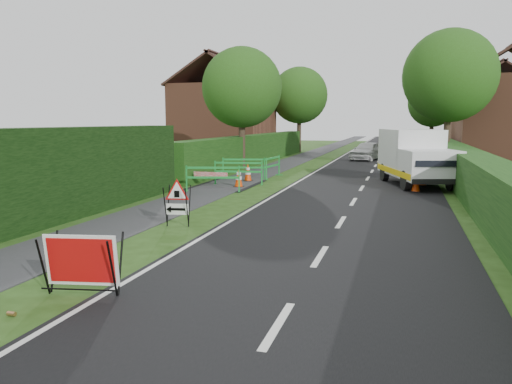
# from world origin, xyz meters

# --- Properties ---
(ground) EXTENTS (120.00, 120.00, 0.00)m
(ground) POSITION_xyz_m (0.00, 0.00, 0.00)
(ground) COLOR #244212
(ground) RESTS_ON ground
(road_surface) EXTENTS (6.00, 90.00, 0.02)m
(road_surface) POSITION_xyz_m (2.50, 35.00, 0.00)
(road_surface) COLOR black
(road_surface) RESTS_ON ground
(footpath) EXTENTS (2.00, 90.00, 0.02)m
(footpath) POSITION_xyz_m (-3.00, 35.00, 0.01)
(footpath) COLOR #2D2D30
(footpath) RESTS_ON ground
(hedge_west_far) EXTENTS (1.00, 24.00, 1.80)m
(hedge_west_far) POSITION_xyz_m (-5.00, 22.00, 0.00)
(hedge_west_far) COLOR #14380F
(hedge_west_far) RESTS_ON ground
(hedge_east) EXTENTS (1.20, 50.00, 1.50)m
(hedge_east) POSITION_xyz_m (6.50, 16.00, 0.00)
(hedge_east) COLOR #14380F
(hedge_east) RESTS_ON ground
(house_west) EXTENTS (7.50, 7.40, 7.88)m
(house_west) POSITION_xyz_m (-10.00, 30.00, 2.90)
(house_west) COLOR brown
(house_west) RESTS_ON ground
(house_east_b) EXTENTS (7.50, 7.40, 7.88)m
(house_east_b) POSITION_xyz_m (12.00, 42.00, 2.90)
(house_east_b) COLOR brown
(house_east_b) RESTS_ON ground
(tree_nw) EXTENTS (4.40, 4.40, 6.70)m
(tree_nw) POSITION_xyz_m (-4.60, 18.00, 4.48)
(tree_nw) COLOR #2D2116
(tree_nw) RESTS_ON ground
(tree_ne) EXTENTS (5.20, 5.20, 7.79)m
(tree_ne) POSITION_xyz_m (6.40, 22.00, 5.17)
(tree_ne) COLOR #2D2116
(tree_ne) RESTS_ON ground
(tree_fw) EXTENTS (4.80, 4.80, 7.24)m
(tree_fw) POSITION_xyz_m (-4.60, 34.00, 4.83)
(tree_fw) COLOR #2D2116
(tree_fw) RESTS_ON ground
(tree_fe) EXTENTS (4.20, 4.20, 6.33)m
(tree_fe) POSITION_xyz_m (6.40, 38.00, 4.22)
(tree_fe) COLOR #2D2116
(tree_fe) RESTS_ON ground
(red_rect_sign) EXTENTS (1.22, 0.87, 0.96)m
(red_rect_sign) POSITION_xyz_m (-0.66, -2.23, 0.55)
(red_rect_sign) COLOR black
(red_rect_sign) RESTS_ON ground
(triangle_sign) EXTENTS (0.81, 0.81, 1.03)m
(triangle_sign) POSITION_xyz_m (-1.45, 2.78, 0.72)
(triangle_sign) COLOR black
(triangle_sign) RESTS_ON ground
(works_van) EXTENTS (3.31, 5.40, 2.31)m
(works_van) POSITION_xyz_m (4.52, 13.25, 1.23)
(works_van) COLOR silver
(works_van) RESTS_ON ground
(traffic_cone_0) EXTENTS (0.38, 0.38, 0.79)m
(traffic_cone_0) POSITION_xyz_m (4.54, 11.10, 0.39)
(traffic_cone_0) COLOR black
(traffic_cone_0) RESTS_ON ground
(traffic_cone_1) EXTENTS (0.38, 0.38, 0.79)m
(traffic_cone_1) POSITION_xyz_m (4.85, 13.05, 0.39)
(traffic_cone_1) COLOR black
(traffic_cone_1) RESTS_ON ground
(traffic_cone_2) EXTENTS (0.38, 0.38, 0.79)m
(traffic_cone_2) POSITION_xyz_m (4.98, 16.38, 0.39)
(traffic_cone_2) COLOR black
(traffic_cone_2) RESTS_ON ground
(traffic_cone_3) EXTENTS (0.38, 0.38, 0.79)m
(traffic_cone_3) POSITION_xyz_m (-2.34, 10.53, 0.39)
(traffic_cone_3) COLOR black
(traffic_cone_3) RESTS_ON ground
(traffic_cone_4) EXTENTS (0.38, 0.38, 0.79)m
(traffic_cone_4) POSITION_xyz_m (-2.58, 12.57, 0.39)
(traffic_cone_4) COLOR black
(traffic_cone_4) RESTS_ON ground
(ped_barrier_0) EXTENTS (2.08, 0.85, 1.00)m
(ped_barrier_0) POSITION_xyz_m (-2.86, 8.98, 0.63)
(ped_barrier_0) COLOR #188830
(ped_barrier_0) RESTS_ON ground
(ped_barrier_1) EXTENTS (2.09, 0.69, 1.00)m
(ped_barrier_1) POSITION_xyz_m (-2.62, 11.35, 0.63)
(ped_barrier_1) COLOR #188830
(ped_barrier_1) RESTS_ON ground
(ped_barrier_2) EXTENTS (2.08, 0.87, 1.00)m
(ped_barrier_2) POSITION_xyz_m (-2.93, 13.21, 0.63)
(ped_barrier_2) COLOR #188830
(ped_barrier_2) RESTS_ON ground
(ped_barrier_3) EXTENTS (0.56, 2.08, 1.00)m
(ped_barrier_3) POSITION_xyz_m (-1.93, 14.39, 0.63)
(ped_barrier_3) COLOR #188830
(ped_barrier_3) RESTS_ON ground
(redwhite_plank) EXTENTS (1.50, 0.09, 0.25)m
(redwhite_plank) POSITION_xyz_m (-3.60, 10.62, 0.00)
(redwhite_plank) COLOR red
(redwhite_plank) RESTS_ON ground
(litter_can) EXTENTS (0.12, 0.07, 0.07)m
(litter_can) POSITION_xyz_m (-1.12, -3.19, 0.00)
(litter_can) COLOR #BF7F4C
(litter_can) RESTS_ON ground
(hatchback_car) EXTENTS (2.41, 4.04, 1.29)m
(hatchback_car) POSITION_xyz_m (1.70, 26.42, 0.64)
(hatchback_car) COLOR silver
(hatchback_car) RESTS_ON ground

